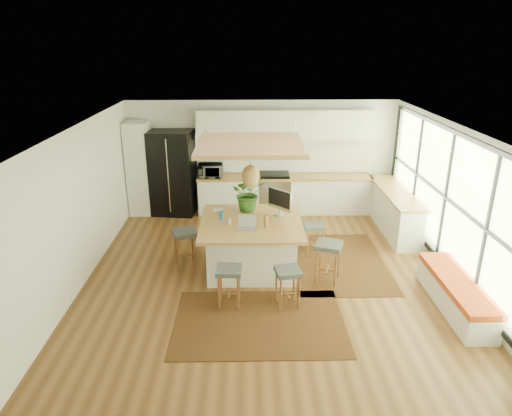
{
  "coord_description": "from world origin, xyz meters",
  "views": [
    {
      "loc": [
        -0.35,
        -7.48,
        4.09
      ],
      "look_at": [
        -0.2,
        0.5,
        1.1
      ],
      "focal_mm": 32.09,
      "sensor_mm": 36.0,
      "label": 1
    }
  ],
  "objects_px": {
    "stool_near_right": "(288,286)",
    "stool_right_front": "(328,263)",
    "fridge": "(173,176)",
    "island": "(251,244)",
    "island_plant": "(249,197)",
    "stool_right_back": "(313,238)",
    "stool_near_left": "(229,285)",
    "monitor": "(280,203)",
    "microwave": "(210,169)",
    "laptop": "(246,222)",
    "stool_left_side": "(185,249)"
  },
  "relations": [
    {
      "from": "stool_near_right",
      "to": "microwave",
      "type": "height_order",
      "value": "microwave"
    },
    {
      "from": "stool_near_left",
      "to": "monitor",
      "type": "xyz_separation_m",
      "value": [
        0.9,
        1.58,
        0.83
      ]
    },
    {
      "from": "stool_near_left",
      "to": "island_plant",
      "type": "xyz_separation_m",
      "value": [
        0.32,
        1.88,
        0.85
      ]
    },
    {
      "from": "microwave",
      "to": "monitor",
      "type": "bearing_deg",
      "value": -59.82
    },
    {
      "from": "island_plant",
      "to": "stool_left_side",
      "type": "bearing_deg",
      "value": -157.14
    },
    {
      "from": "island",
      "to": "stool_near_right",
      "type": "height_order",
      "value": "island"
    },
    {
      "from": "stool_left_side",
      "to": "stool_near_right",
      "type": "bearing_deg",
      "value": -37.94
    },
    {
      "from": "laptop",
      "to": "monitor",
      "type": "height_order",
      "value": "monitor"
    },
    {
      "from": "microwave",
      "to": "stool_right_back",
      "type": "bearing_deg",
      "value": -46.89
    },
    {
      "from": "monitor",
      "to": "island_plant",
      "type": "relative_size",
      "value": 0.81
    },
    {
      "from": "stool_near_right",
      "to": "laptop",
      "type": "height_order",
      "value": "laptop"
    },
    {
      "from": "island",
      "to": "stool_right_front",
      "type": "bearing_deg",
      "value": -22.57
    },
    {
      "from": "fridge",
      "to": "stool_left_side",
      "type": "bearing_deg",
      "value": -70.46
    },
    {
      "from": "fridge",
      "to": "island_plant",
      "type": "height_order",
      "value": "fridge"
    },
    {
      "from": "stool_left_side",
      "to": "monitor",
      "type": "bearing_deg",
      "value": 6.57
    },
    {
      "from": "stool_right_front",
      "to": "laptop",
      "type": "distance_m",
      "value": 1.61
    },
    {
      "from": "stool_right_front",
      "to": "island_plant",
      "type": "height_order",
      "value": "island_plant"
    },
    {
      "from": "island",
      "to": "stool_near_right",
      "type": "distance_m",
      "value": 1.46
    },
    {
      "from": "microwave",
      "to": "laptop",
      "type": "bearing_deg",
      "value": -74.43
    },
    {
      "from": "island",
      "to": "stool_left_side",
      "type": "relative_size",
      "value": 2.55
    },
    {
      "from": "stool_right_back",
      "to": "stool_right_front",
      "type": "bearing_deg",
      "value": -83.95
    },
    {
      "from": "monitor",
      "to": "stool_near_left",
      "type": "bearing_deg",
      "value": -73.61
    },
    {
      "from": "island",
      "to": "stool_near_left",
      "type": "bearing_deg",
      "value": -105.77
    },
    {
      "from": "stool_right_front",
      "to": "laptop",
      "type": "bearing_deg",
      "value": 171.21
    },
    {
      "from": "stool_left_side",
      "to": "island_plant",
      "type": "distance_m",
      "value": 1.55
    },
    {
      "from": "stool_right_front",
      "to": "microwave",
      "type": "height_order",
      "value": "microwave"
    },
    {
      "from": "stool_near_right",
      "to": "island_plant",
      "type": "relative_size",
      "value": 0.92
    },
    {
      "from": "stool_near_left",
      "to": "stool_right_back",
      "type": "relative_size",
      "value": 1.03
    },
    {
      "from": "monitor",
      "to": "stool_right_front",
      "type": "bearing_deg",
      "value": 0.29
    },
    {
      "from": "stool_right_front",
      "to": "laptop",
      "type": "relative_size",
      "value": 2.15
    },
    {
      "from": "stool_near_left",
      "to": "monitor",
      "type": "relative_size",
      "value": 1.16
    },
    {
      "from": "fridge",
      "to": "stool_right_back",
      "type": "bearing_deg",
      "value": -30.85
    },
    {
      "from": "monitor",
      "to": "fridge",
      "type": "bearing_deg",
      "value": 178.03
    },
    {
      "from": "island",
      "to": "island_plant",
      "type": "height_order",
      "value": "island_plant"
    },
    {
      "from": "fridge",
      "to": "island_plant",
      "type": "distance_m",
      "value": 3.0
    },
    {
      "from": "stool_right_back",
      "to": "microwave",
      "type": "height_order",
      "value": "microwave"
    },
    {
      "from": "island",
      "to": "laptop",
      "type": "bearing_deg",
      "value": -104.62
    },
    {
      "from": "stool_right_back",
      "to": "fridge",
      "type": "bearing_deg",
      "value": 141.87
    },
    {
      "from": "stool_near_left",
      "to": "stool_right_front",
      "type": "distance_m",
      "value": 1.87
    },
    {
      "from": "stool_near_right",
      "to": "stool_right_front",
      "type": "bearing_deg",
      "value": 45.18
    },
    {
      "from": "stool_near_left",
      "to": "microwave",
      "type": "distance_m",
      "value": 4.3
    },
    {
      "from": "fridge",
      "to": "stool_near_right",
      "type": "height_order",
      "value": "fridge"
    },
    {
      "from": "stool_right_front",
      "to": "laptop",
      "type": "height_order",
      "value": "laptop"
    },
    {
      "from": "stool_near_right",
      "to": "island",
      "type": "bearing_deg",
      "value": 112.96
    },
    {
      "from": "island",
      "to": "stool_right_back",
      "type": "bearing_deg",
      "value": 22.5
    },
    {
      "from": "island",
      "to": "island_plant",
      "type": "bearing_deg",
      "value": 94.39
    },
    {
      "from": "stool_near_left",
      "to": "stool_right_back",
      "type": "height_order",
      "value": "stool_near_left"
    },
    {
      "from": "stool_left_side",
      "to": "laptop",
      "type": "bearing_deg",
      "value": -19.47
    },
    {
      "from": "fridge",
      "to": "stool_right_front",
      "type": "bearing_deg",
      "value": -40.19
    },
    {
      "from": "monitor",
      "to": "stool_near_right",
      "type": "bearing_deg",
      "value": -42.68
    }
  ]
}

